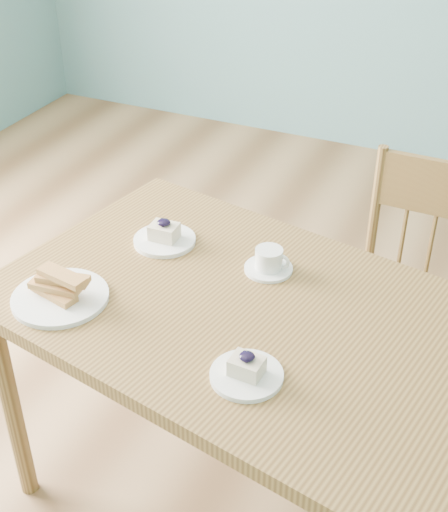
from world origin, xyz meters
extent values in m
cube|color=#9E7349|center=(0.00, 0.00, -0.01)|extent=(5.00, 5.00, 0.01)
cube|color=olive|center=(-0.02, -0.07, 0.71)|extent=(1.48, 1.02, 0.04)
cylinder|color=olive|center=(-0.69, -0.28, 0.34)|extent=(0.05, 0.05, 0.69)
cylinder|color=olive|center=(-0.57, 0.37, 0.34)|extent=(0.05, 0.05, 0.69)
cube|color=olive|center=(0.23, 0.44, 0.41)|extent=(0.41, 0.40, 0.04)
cylinder|color=olive|center=(0.05, 0.28, 0.20)|extent=(0.03, 0.03, 0.39)
cylinder|color=olive|center=(0.40, 0.27, 0.20)|extent=(0.03, 0.03, 0.39)
cylinder|color=olive|center=(0.06, 0.61, 0.20)|extent=(0.03, 0.03, 0.39)
cylinder|color=olive|center=(0.05, 0.62, 0.66)|extent=(0.03, 0.03, 0.45)
cube|color=olive|center=(0.23, 0.61, 0.79)|extent=(0.35, 0.03, 0.17)
cylinder|color=olive|center=(0.15, 0.61, 0.57)|extent=(0.01, 0.01, 0.27)
cylinder|color=olive|center=(0.23, 0.61, 0.57)|extent=(0.01, 0.01, 0.27)
cylinder|color=white|center=(0.00, -0.28, 0.73)|extent=(0.16, 0.16, 0.01)
cube|color=beige|center=(0.00, -0.28, 0.76)|extent=(0.07, 0.06, 0.04)
ellipsoid|color=black|center=(0.00, -0.28, 0.78)|extent=(0.03, 0.03, 0.01)
sphere|color=black|center=(0.01, -0.28, 0.78)|extent=(0.01, 0.01, 0.01)
sphere|color=black|center=(-0.01, -0.28, 0.78)|extent=(0.01, 0.01, 0.01)
sphere|color=black|center=(0.01, -0.29, 0.78)|extent=(0.01, 0.01, 0.01)
cylinder|color=white|center=(-0.41, 0.11, 0.73)|extent=(0.17, 0.17, 0.01)
cube|color=beige|center=(-0.41, 0.11, 0.76)|extent=(0.08, 0.06, 0.04)
ellipsoid|color=black|center=(-0.41, 0.11, 0.79)|extent=(0.04, 0.04, 0.02)
sphere|color=black|center=(-0.40, 0.12, 0.79)|extent=(0.01, 0.01, 0.01)
sphere|color=black|center=(-0.42, 0.12, 0.79)|extent=(0.01, 0.01, 0.01)
sphere|color=black|center=(-0.40, 0.10, 0.79)|extent=(0.01, 0.01, 0.01)
cylinder|color=white|center=(-0.10, 0.10, 0.73)|extent=(0.12, 0.12, 0.01)
cylinder|color=white|center=(-0.10, 0.10, 0.76)|extent=(0.07, 0.07, 0.05)
cylinder|color=olive|center=(-0.10, 0.10, 0.78)|extent=(0.06, 0.06, 0.00)
torus|color=white|center=(-0.07, 0.11, 0.76)|extent=(0.04, 0.01, 0.04)
cylinder|color=white|center=(-0.51, -0.22, 0.73)|extent=(0.23, 0.23, 0.01)
camera|label=1|loc=(0.42, -1.31, 1.76)|focal=50.00mm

